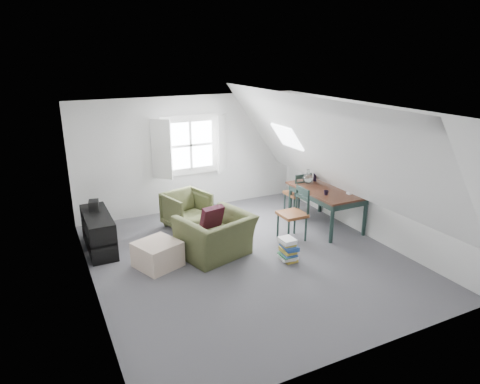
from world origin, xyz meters
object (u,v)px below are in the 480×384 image
armchair_far (188,227)px  dining_chair_far (298,193)px  media_shelf (99,234)px  ottoman (158,254)px  dining_chair_near (294,213)px  dining_table (327,194)px  magazine_stack (288,250)px  armchair_near (216,255)px

armchair_far → dining_chair_far: dining_chair_far is taller
dining_chair_far → media_shelf: size_ratio=0.75×
ottoman → dining_chair_near: (2.60, -0.06, 0.31)m
ottoman → dining_table: (3.51, 0.18, 0.47)m
dining_chair_near → armchair_far: bearing=-136.1°
media_shelf → magazine_stack: (2.79, -1.82, -0.10)m
media_shelf → dining_chair_near: bearing=-23.0°
armchair_near → media_shelf: 2.11m
armchair_far → ottoman: 1.69m
armchair_near → dining_chair_near: (1.59, 0.01, 0.52)m
dining_chair_far → media_shelf: (-4.09, 0.13, -0.21)m
ottoman → dining_chair_far: dining_chair_far is taller
magazine_stack → armchair_far: bearing=116.0°
dining_table → media_shelf: bearing=165.2°
dining_table → dining_chair_near: size_ratio=1.59×
dining_table → magazine_stack: 1.83m
dining_chair_near → media_shelf: bearing=-112.9°
ottoman → dining_chair_far: 3.47m
dining_table → magazine_stack: size_ratio=3.94×
media_shelf → magazine_stack: media_shelf is taller
armchair_far → magazine_stack: size_ratio=2.01×
ottoman → dining_chair_far: (3.33, 0.91, 0.29)m
armchair_far → dining_chair_near: 2.21m
dining_chair_near → magazine_stack: 0.96m
dining_table → media_shelf: (-4.27, 0.86, -0.38)m
ottoman → media_shelf: (-0.76, 1.05, 0.09)m
armchair_far → media_shelf: bearing=174.1°
ottoman → dining_chair_near: 2.61m
armchair_near → media_shelf: (-1.77, 1.12, 0.30)m
dining_chair_near → media_shelf: (-3.35, 1.11, -0.22)m
armchair_far → ottoman: (-0.99, -1.36, 0.21)m
armchair_far → magazine_stack: magazine_stack is taller
ottoman → dining_table: size_ratio=0.40×
ottoman → armchair_near: bearing=-4.0°
dining_chair_far → dining_chair_near: size_ratio=0.98×
armchair_far → dining_chair_near: dining_chair_near is taller
armchair_near → dining_table: 2.61m
armchair_near → media_shelf: bearing=-48.5°
dining_chair_near → magazine_stack: size_ratio=2.48×
ottoman → media_shelf: bearing=126.0°
dining_chair_near → dining_table: bearing=100.4°
armchair_near → magazine_stack: size_ratio=2.85×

